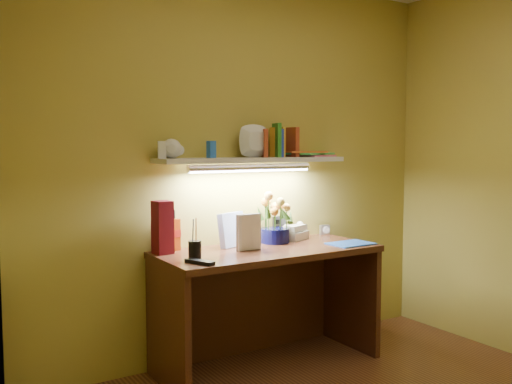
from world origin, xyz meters
TOP-DOWN VIEW (x-y plane):
  - desk at (0.00, 1.20)m, footprint 1.40×0.60m
  - flower_bouquet at (0.16, 1.36)m, footprint 0.24×0.24m
  - telephone at (0.33, 1.39)m, footprint 0.23×0.21m
  - desk_clock at (0.66, 1.46)m, footprint 0.08×0.05m
  - whisky_bottle at (-0.53, 1.46)m, footprint 0.07×0.07m
  - whisky_box at (-0.62, 1.39)m, footprint 0.11×0.11m
  - pen_cup at (-0.53, 1.14)m, footprint 0.10×0.10m
  - art_card at (-0.16, 1.38)m, footprint 0.22×0.13m
  - tv_remote at (-0.56, 1.01)m, footprint 0.11×0.19m
  - blue_folder at (0.55, 1.05)m, footprint 0.28×0.21m
  - desk_book_a at (-0.22, 1.22)m, footprint 0.17×0.04m
  - desk_book_b at (-0.21, 1.20)m, footprint 0.16×0.06m
  - wall_shelf at (0.02, 1.38)m, footprint 1.32×0.35m

SIDE VIEW (x-z plane):
  - desk at x=0.00m, z-range 0.00..0.75m
  - blue_folder at x=0.55m, z-range 0.75..0.76m
  - tv_remote at x=-0.56m, z-range 0.75..0.77m
  - desk_clock at x=0.66m, z-range 0.75..0.82m
  - telephone at x=0.33m, z-range 0.75..0.86m
  - pen_cup at x=-0.53m, z-range 0.75..0.93m
  - art_card at x=-0.16m, z-range 0.75..0.97m
  - desk_book_b at x=-0.21m, z-range 0.75..0.97m
  - desk_book_a at x=-0.22m, z-range 0.75..0.98m
  - whisky_bottle at x=-0.53m, z-range 0.75..1.00m
  - whisky_box at x=-0.62m, z-range 0.75..1.07m
  - flower_bouquet at x=0.16m, z-range 0.75..1.08m
  - wall_shelf at x=0.02m, z-range 1.21..1.46m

